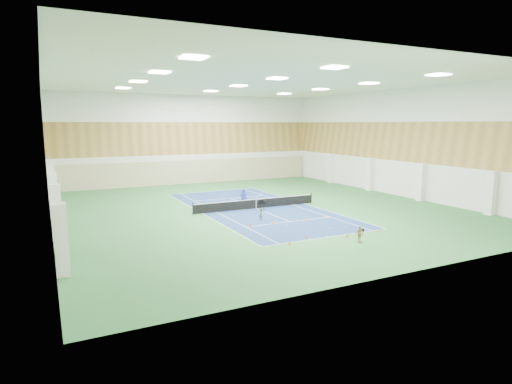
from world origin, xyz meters
The scene contains 22 objects.
ground centered at (0.00, 0.00, 0.00)m, with size 40.00×40.00×0.00m, color #2D6935.
room_shell centered at (0.00, 0.00, 6.00)m, with size 36.00×40.00×12.00m, color white, non-canonical shape.
wood_cladding centered at (0.00, 0.00, 8.00)m, with size 36.00×40.00×8.00m, color #A97F3E, non-canonical shape.
ceiling_light_grid centered at (0.00, 0.00, 11.92)m, with size 21.40×25.40×0.06m, color white, non-canonical shape.
court_surface centered at (0.00, 0.00, 0.01)m, with size 10.97×23.77×0.01m, color navy.
tennis_balls_scatter centered at (0.00, 0.00, 0.05)m, with size 10.57×22.77×0.07m, color yellow, non-canonical shape.
tennis_net centered at (0.00, 0.00, 0.55)m, with size 12.80×0.10×1.10m, color black, non-canonical shape.
back_curtain centered at (0.00, 19.75, 1.60)m, with size 35.40×0.16×3.20m, color #C6B793.
door_left_a centered at (-17.92, -8.00, 1.10)m, with size 0.08×1.80×2.20m, color #593319.
door_left_b centered at (-17.92, 0.00, 1.10)m, with size 0.08×1.80×2.20m, color #593319.
coach centered at (-1.06, 0.61, 0.97)m, with size 0.70×0.46×1.93m, color #21319A.
child_court centered at (-1.79, -4.68, 0.52)m, with size 0.50×0.39×1.04m, color gray.
child_apron centered at (1.10, -13.94, 0.60)m, with size 0.71×0.29×1.21m, color tan.
ball_cart centered at (0.07, -1.12, 0.47)m, with size 0.54×0.54×0.93m, color black, non-canonical shape.
cone_svc_a centered at (-3.70, -6.39, 0.12)m, with size 0.22×0.22×0.25m, color #FF500D.
cone_svc_b centered at (-1.61, -6.35, 0.12)m, with size 0.21×0.21×0.23m, color orange.
cone_svc_c centered at (1.56, -6.52, 0.10)m, with size 0.19×0.19×0.21m, color #F9560D.
cone_svc_d centered at (3.48, -6.56, 0.12)m, with size 0.21×0.21×0.23m, color orange.
cone_base_a centered at (-3.51, -12.25, 0.12)m, with size 0.21×0.21×0.24m, color orange.
cone_base_b centered at (-1.59, -11.45, 0.12)m, with size 0.21×0.21×0.23m, color #FF430D.
cone_base_c centered at (1.21, -12.48, 0.11)m, with size 0.20×0.20×0.22m, color #FF4D0D.
cone_base_d centered at (4.44, -12.26, 0.10)m, with size 0.18×0.18×0.19m, color #FB5F0D.
Camera 1 is at (-18.16, -36.54, 8.17)m, focal length 30.00 mm.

